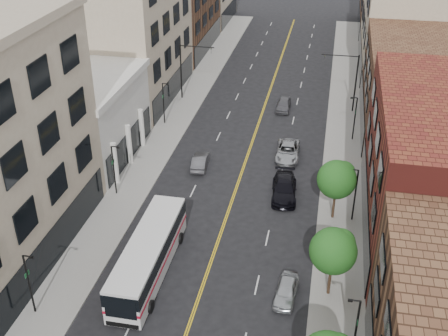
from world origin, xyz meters
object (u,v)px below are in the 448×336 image
Objects in this scene: car_lane_behind at (200,161)px; car_lane_a at (284,189)px; city_bus at (149,254)px; car_lane_b at (288,151)px; car_lane_c at (284,104)px; car_parked_far at (286,291)px.

car_lane_a is (9.07, -3.86, 0.14)m from car_lane_behind.
car_lane_a is (9.03, 13.07, -1.02)m from city_bus.
car_lane_b is at bearing 88.37° from car_lane_a.
car_lane_c is (-2.19, 20.16, -0.10)m from car_lane_a.
car_lane_b is (8.59, 20.80, -1.10)m from city_bus.
car_parked_far is 21.60m from car_lane_b.
car_lane_a is 1.06× the size of car_lane_b.
car_lane_b reaches higher than car_parked_far.
car_lane_a is at bearing -88.31° from car_lane_b.
city_bus reaches higher than car_lane_behind.
car_lane_c reaches higher than car_lane_behind.
city_bus is at bearing 84.87° from car_lane_behind.
city_bus is 16.97m from car_lane_behind.
city_bus is 2.99× the size of car_lane_behind.
car_lane_c is (6.88, 16.30, 0.04)m from car_lane_behind.
car_lane_behind is at bearing 89.88° from city_bus.
car_lane_behind is (-10.68, 17.63, 0.02)m from car_parked_far.
city_bus is at bearing -129.52° from car_lane_a.
car_lane_a reaches higher than car_parked_far.
car_lane_b reaches higher than car_lane_c.
car_lane_b reaches higher than car_lane_behind.
car_parked_far is 0.73× the size of car_lane_b.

